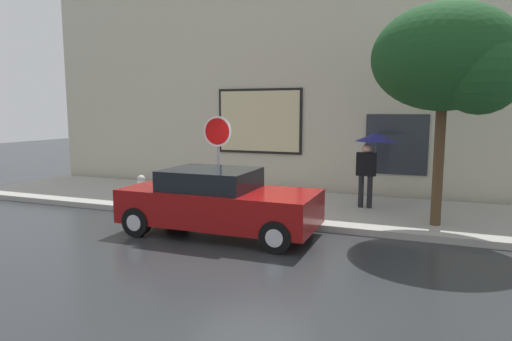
% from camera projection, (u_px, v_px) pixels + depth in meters
% --- Properties ---
extents(ground_plane, '(60.00, 60.00, 0.00)m').
position_uv_depth(ground_plane, '(249.00, 237.00, 9.56)').
color(ground_plane, '#282B2D').
extents(sidewalk, '(20.00, 4.00, 0.15)m').
position_uv_depth(sidewalk, '(290.00, 206.00, 12.31)').
color(sidewalk, '#A3A099').
rests_on(sidewalk, ground).
extents(building_facade, '(20.00, 0.67, 7.00)m').
position_uv_depth(building_facade, '(314.00, 86.00, 14.17)').
color(building_facade, beige).
rests_on(building_facade, ground).
extents(parked_car, '(4.28, 1.90, 1.43)m').
position_uv_depth(parked_car, '(218.00, 202.00, 9.76)').
color(parked_car, maroon).
rests_on(parked_car, ground).
extents(fire_hydrant, '(0.30, 0.44, 0.75)m').
position_uv_depth(fire_hydrant, '(142.00, 188.00, 12.61)').
color(fire_hydrant, white).
rests_on(fire_hydrant, sidewalk).
extents(pedestrian_with_umbrella, '(1.07, 1.07, 1.99)m').
position_uv_depth(pedestrian_with_umbrella, '(373.00, 148.00, 11.53)').
color(pedestrian_with_umbrella, black).
rests_on(pedestrian_with_umbrella, sidewalk).
extents(street_tree, '(3.08, 2.62, 4.85)m').
position_uv_depth(street_tree, '(451.00, 61.00, 9.41)').
color(street_tree, '#4C3823').
rests_on(street_tree, sidewalk).
extents(stop_sign, '(0.76, 0.10, 2.42)m').
position_uv_depth(stop_sign, '(218.00, 145.00, 11.11)').
color(stop_sign, gray).
rests_on(stop_sign, sidewalk).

